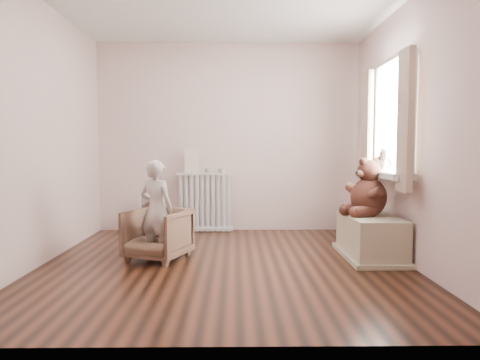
{
  "coord_description": "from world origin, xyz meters",
  "views": [
    {
      "loc": [
        0.09,
        -4.17,
        1.12
      ],
      "look_at": [
        0.15,
        0.45,
        0.8
      ],
      "focal_mm": 32.0,
      "sensor_mm": 36.0,
      "label": 1
    }
  ],
  "objects_px": {
    "child": "(157,210)",
    "plush_cat": "(382,162)",
    "radiator": "(205,203)",
    "toy_vanity": "(146,212)",
    "armchair": "(158,234)",
    "toy_bench": "(371,238)",
    "teddy_bear": "(369,194)"
  },
  "relations": [
    {
      "from": "toy_vanity",
      "to": "plush_cat",
      "type": "bearing_deg",
      "value": -24.9
    },
    {
      "from": "radiator",
      "to": "teddy_bear",
      "type": "xyz_separation_m",
      "value": [
        1.82,
        -1.42,
        0.28
      ]
    },
    {
      "from": "toy_vanity",
      "to": "teddy_bear",
      "type": "height_order",
      "value": "teddy_bear"
    },
    {
      "from": "plush_cat",
      "to": "radiator",
      "type": "bearing_deg",
      "value": 136.77
    },
    {
      "from": "teddy_bear",
      "to": "plush_cat",
      "type": "xyz_separation_m",
      "value": [
        0.17,
        0.1,
        0.33
      ]
    },
    {
      "from": "child",
      "to": "armchair",
      "type": "bearing_deg",
      "value": -67.52
    },
    {
      "from": "toy_vanity",
      "to": "armchair",
      "type": "distance_m",
      "value": 1.54
    },
    {
      "from": "toy_bench",
      "to": "toy_vanity",
      "type": "bearing_deg",
      "value": 151.99
    },
    {
      "from": "toy_vanity",
      "to": "plush_cat",
      "type": "xyz_separation_m",
      "value": [
        2.78,
        -1.29,
        0.72
      ]
    },
    {
      "from": "child",
      "to": "plush_cat",
      "type": "xyz_separation_m",
      "value": [
        2.36,
        0.24,
        0.48
      ]
    },
    {
      "from": "toy_bench",
      "to": "teddy_bear",
      "type": "relative_size",
      "value": 1.58
    },
    {
      "from": "child",
      "to": "teddy_bear",
      "type": "relative_size",
      "value": 1.69
    },
    {
      "from": "radiator",
      "to": "toy_vanity",
      "type": "relative_size",
      "value": 1.68
    },
    {
      "from": "teddy_bear",
      "to": "child",
      "type": "bearing_deg",
      "value": 162.96
    },
    {
      "from": "radiator",
      "to": "armchair",
      "type": "bearing_deg",
      "value": -103.98
    },
    {
      "from": "teddy_bear",
      "to": "plush_cat",
      "type": "height_order",
      "value": "plush_cat"
    },
    {
      "from": "radiator",
      "to": "teddy_bear",
      "type": "distance_m",
      "value": 2.32
    },
    {
      "from": "child",
      "to": "toy_bench",
      "type": "height_order",
      "value": "child"
    },
    {
      "from": "armchair",
      "to": "toy_bench",
      "type": "height_order",
      "value": "armchair"
    },
    {
      "from": "teddy_bear",
      "to": "armchair",
      "type": "bearing_deg",
      "value": 161.66
    },
    {
      "from": "toy_bench",
      "to": "child",
      "type": "bearing_deg",
      "value": -176.69
    },
    {
      "from": "radiator",
      "to": "child",
      "type": "xyz_separation_m",
      "value": [
        -0.38,
        -1.56,
        0.13
      ]
    },
    {
      "from": "radiator",
      "to": "plush_cat",
      "type": "xyz_separation_m",
      "value": [
        1.98,
        -1.32,
        0.61
      ]
    },
    {
      "from": "toy_vanity",
      "to": "plush_cat",
      "type": "height_order",
      "value": "plush_cat"
    },
    {
      "from": "child",
      "to": "plush_cat",
      "type": "distance_m",
      "value": 2.42
    },
    {
      "from": "child",
      "to": "toy_vanity",
      "type": "bearing_deg",
      "value": -52.07
    },
    {
      "from": "armchair",
      "to": "plush_cat",
      "type": "height_order",
      "value": "plush_cat"
    },
    {
      "from": "teddy_bear",
      "to": "toy_vanity",
      "type": "bearing_deg",
      "value": 131.26
    },
    {
      "from": "toy_bench",
      "to": "radiator",
      "type": "bearing_deg",
      "value": 142.06
    },
    {
      "from": "teddy_bear",
      "to": "radiator",
      "type": "bearing_deg",
      "value": 121.21
    },
    {
      "from": "toy_vanity",
      "to": "toy_bench",
      "type": "xyz_separation_m",
      "value": [
        2.64,
        -1.4,
        -0.08
      ]
    },
    {
      "from": "radiator",
      "to": "toy_vanity",
      "type": "distance_m",
      "value": 0.81
    }
  ]
}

